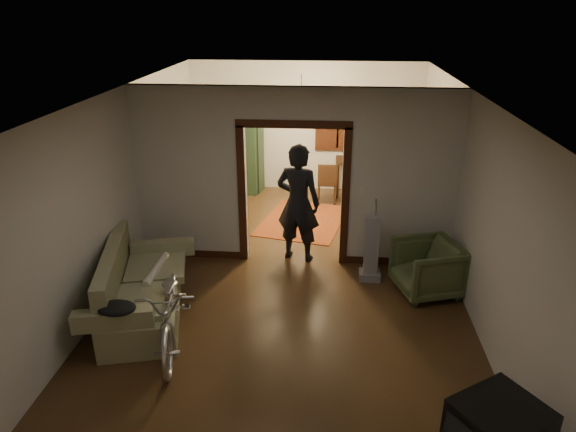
# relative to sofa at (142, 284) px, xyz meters

# --- Properties ---
(floor) EXTENTS (5.00, 8.50, 0.01)m
(floor) POSITION_rel_sofa_xyz_m (1.88, 1.05, -0.47)
(floor) COLOR #332010
(floor) RESTS_ON ground
(ceiling) EXTENTS (5.00, 8.50, 0.01)m
(ceiling) POSITION_rel_sofa_xyz_m (1.88, 1.05, 2.33)
(ceiling) COLOR white
(ceiling) RESTS_ON floor
(wall_back) EXTENTS (5.00, 0.02, 2.80)m
(wall_back) POSITION_rel_sofa_xyz_m (1.88, 5.30, 0.93)
(wall_back) COLOR beige
(wall_back) RESTS_ON floor
(wall_left) EXTENTS (0.02, 8.50, 2.80)m
(wall_left) POSITION_rel_sofa_xyz_m (-0.62, 1.05, 0.93)
(wall_left) COLOR beige
(wall_left) RESTS_ON floor
(wall_right) EXTENTS (0.02, 8.50, 2.80)m
(wall_right) POSITION_rel_sofa_xyz_m (4.38, 1.05, 0.93)
(wall_right) COLOR beige
(wall_right) RESTS_ON floor
(partition_wall) EXTENTS (5.00, 0.14, 2.80)m
(partition_wall) POSITION_rel_sofa_xyz_m (1.88, 1.80, 0.93)
(partition_wall) COLOR beige
(partition_wall) RESTS_ON floor
(door_casing) EXTENTS (1.74, 0.20, 2.32)m
(door_casing) POSITION_rel_sofa_xyz_m (1.88, 1.80, 0.63)
(door_casing) COLOR #33170B
(door_casing) RESTS_ON floor
(far_window) EXTENTS (0.98, 0.06, 1.28)m
(far_window) POSITION_rel_sofa_xyz_m (2.58, 5.26, 1.08)
(far_window) COLOR black
(far_window) RESTS_ON wall_back
(chandelier) EXTENTS (0.24, 0.24, 0.24)m
(chandelier) POSITION_rel_sofa_xyz_m (1.88, 3.55, 1.88)
(chandelier) COLOR #FFE0A5
(chandelier) RESTS_ON ceiling
(light_switch) EXTENTS (0.08, 0.01, 0.12)m
(light_switch) POSITION_rel_sofa_xyz_m (2.93, 1.72, 0.78)
(light_switch) COLOR silver
(light_switch) RESTS_ON partition_wall
(sofa) EXTENTS (1.39, 2.20, 0.94)m
(sofa) POSITION_rel_sofa_xyz_m (0.00, 0.00, 0.00)
(sofa) COLOR #71744D
(sofa) RESTS_ON floor
(rolled_paper) EXTENTS (0.11, 0.87, 0.11)m
(rolled_paper) POSITION_rel_sofa_xyz_m (0.10, 0.30, 0.06)
(rolled_paper) COLOR beige
(rolled_paper) RESTS_ON sofa
(jacket) EXTENTS (0.45, 0.33, 0.13)m
(jacket) POSITION_rel_sofa_xyz_m (0.05, -0.91, 0.21)
(jacket) COLOR black
(jacket) RESTS_ON sofa
(bicycle) EXTENTS (1.02, 1.92, 0.96)m
(bicycle) POSITION_rel_sofa_xyz_m (0.58, -0.60, 0.01)
(bicycle) COLOR silver
(bicycle) RESTS_ON floor
(armchair) EXTENTS (1.07, 1.05, 0.78)m
(armchair) POSITION_rel_sofa_xyz_m (3.88, 0.91, -0.08)
(armchair) COLOR #4A5831
(armchair) RESTS_ON floor
(vacuum) EXTENTS (0.32, 0.26, 1.03)m
(vacuum) POSITION_rel_sofa_xyz_m (3.09, 1.22, 0.05)
(vacuum) COLOR gray
(vacuum) RESTS_ON floor
(person) EXTENTS (0.80, 0.62, 1.94)m
(person) POSITION_rel_sofa_xyz_m (1.95, 1.84, 0.50)
(person) COLOR black
(person) RESTS_ON floor
(oriental_rug) EXTENTS (1.84, 2.19, 0.01)m
(oriental_rug) POSITION_rel_sofa_xyz_m (1.96, 3.39, -0.46)
(oriental_rug) COLOR maroon
(oriental_rug) RESTS_ON floor
(locker) EXTENTS (1.01, 0.72, 1.82)m
(locker) POSITION_rel_sofa_xyz_m (0.47, 5.03, 0.44)
(locker) COLOR #1F3420
(locker) RESTS_ON floor
(globe) EXTENTS (0.30, 0.30, 0.30)m
(globe) POSITION_rel_sofa_xyz_m (0.47, 5.03, 1.47)
(globe) COLOR #1E5972
(globe) RESTS_ON locker
(desk) EXTENTS (1.19, 0.87, 0.79)m
(desk) POSITION_rel_sofa_xyz_m (3.10, 4.95, -0.07)
(desk) COLOR black
(desk) RESTS_ON floor
(desk_chair) EXTENTS (0.41, 0.41, 0.88)m
(desk_chair) POSITION_rel_sofa_xyz_m (2.39, 4.44, -0.03)
(desk_chair) COLOR black
(desk_chair) RESTS_ON floor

